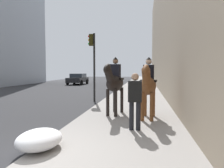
{
  "coord_description": "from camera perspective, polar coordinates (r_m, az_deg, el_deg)",
  "views": [
    {
      "loc": [
        -4.16,
        -2.51,
        1.91
      ],
      "look_at": [
        4.0,
        -1.32,
        1.4
      ],
      "focal_mm": 36.24,
      "sensor_mm": 36.0,
      "label": 1
    }
  ],
  "objects": [
    {
      "name": "mounted_horse_far",
      "position": [
        8.34,
        9.12,
        -0.19
      ],
      "size": [
        2.15,
        0.71,
        2.27
      ],
      "rotation": [
        0.0,
        0.0,
        3.04
      ],
      "color": "brown",
      "rests_on": "sidewalk_slab"
    },
    {
      "name": "traffic_light_near_curb",
      "position": [
        13.77,
        -4.85,
        7.0
      ],
      "size": [
        0.2,
        0.44,
        4.12
      ],
      "color": "black",
      "rests_on": "ground"
    },
    {
      "name": "car_near_lane",
      "position": [
        30.44,
        -8.61,
        1.33
      ],
      "size": [
        4.26,
        2.13,
        1.44
      ],
      "rotation": [
        0.0,
        0.0,
        3.13
      ],
      "color": "black",
      "rests_on": "ground"
    },
    {
      "name": "snow_pile_near",
      "position": [
        5.53,
        -17.84,
        -13.15
      ],
      "size": [
        1.27,
        0.97,
        0.44
      ],
      "primitive_type": "ellipsoid",
      "color": "white",
      "rests_on": "sidewalk_slab"
    },
    {
      "name": "mounted_horse_near",
      "position": [
        9.04,
        0.64,
        0.4
      ],
      "size": [
        2.14,
        0.8,
        2.32
      ],
      "rotation": [
        0.0,
        0.0,
        2.97
      ],
      "color": "black",
      "rests_on": "sidewalk_slab"
    },
    {
      "name": "sidewalk_slab",
      "position": [
        4.59,
        -0.23,
        -20.2
      ],
      "size": [
        120.0,
        3.77,
        0.12
      ],
      "primitive_type": "cube",
      "color": "gray",
      "rests_on": "ground"
    },
    {
      "name": "pedestrian_greeting",
      "position": [
        6.73,
        5.82,
        -3.42
      ],
      "size": [
        0.26,
        0.4,
        1.7
      ],
      "rotation": [
        0.0,
        0.0,
        -0.0
      ],
      "color": "black",
      "rests_on": "sidewalk_slab"
    }
  ]
}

